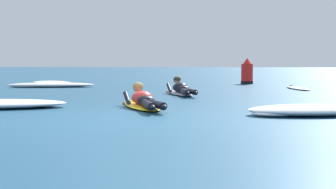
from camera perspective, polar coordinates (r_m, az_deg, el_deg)
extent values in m
plane|color=navy|center=(17.44, 1.68, 0.99)|extent=(120.00, 120.00, 0.00)
ellipsoid|color=yellow|center=(9.40, -3.14, -1.39)|extent=(1.31, 2.08, 0.07)
ellipsoid|color=yellow|center=(10.33, -4.26, -0.86)|extent=(0.27, 0.27, 0.06)
ellipsoid|color=red|center=(9.44, -3.21, -0.37)|extent=(0.61, 0.74, 0.34)
ellipsoid|color=black|center=(9.08, -2.71, -0.73)|extent=(0.42, 0.39, 0.20)
cylinder|color=black|center=(8.53, -2.43, -1.24)|extent=(0.39, 0.81, 0.14)
ellipsoid|color=black|center=(8.13, -1.96, -1.49)|extent=(0.18, 0.24, 0.08)
cylinder|color=black|center=(8.56, -1.38, -1.21)|extent=(0.47, 0.78, 0.14)
ellipsoid|color=black|center=(8.18, -0.54, -1.46)|extent=(0.18, 0.24, 0.08)
cylinder|color=black|center=(9.74, -4.91, -0.71)|extent=(0.31, 0.60, 0.35)
sphere|color=tan|center=(10.14, -5.31, -1.10)|extent=(0.09, 0.09, 0.09)
cylinder|color=black|center=(9.81, -2.36, -0.67)|extent=(0.31, 0.60, 0.35)
sphere|color=tan|center=(10.19, -2.83, -1.06)|extent=(0.09, 0.09, 0.09)
sphere|color=tan|center=(9.79, -3.67, 0.86)|extent=(0.21, 0.21, 0.21)
ellipsoid|color=#AD894C|center=(9.77, -3.65, 1.03)|extent=(0.28, 0.27, 0.16)
ellipsoid|color=silver|center=(13.17, 1.51, 0.16)|extent=(1.11, 2.09, 0.07)
ellipsoid|color=silver|center=(14.11, 0.68, 0.46)|extent=(0.24, 0.25, 0.06)
ellipsoid|color=black|center=(13.21, 1.46, 0.89)|extent=(0.60, 0.81, 0.35)
ellipsoid|color=black|center=(12.80, 1.85, 0.65)|extent=(0.41, 0.37, 0.20)
cylinder|color=black|center=(12.24, 2.05, 0.36)|extent=(0.33, 0.82, 0.14)
ellipsoid|color=black|center=(11.84, 2.37, 0.23)|extent=(0.16, 0.24, 0.08)
cylinder|color=black|center=(12.28, 2.78, 0.37)|extent=(0.42, 0.81, 0.14)
ellipsoid|color=black|center=(11.89, 3.34, 0.24)|extent=(0.16, 0.24, 0.08)
cylinder|color=black|center=(13.55, 0.20, 0.63)|extent=(0.26, 0.58, 0.34)
sphere|color=tan|center=(13.93, -0.09, 0.31)|extent=(0.09, 0.09, 0.09)
cylinder|color=black|center=(13.62, 2.04, 0.64)|extent=(0.26, 0.58, 0.34)
sphere|color=tan|center=(13.98, 1.71, 0.32)|extent=(0.09, 0.09, 0.09)
sphere|color=tan|center=(13.61, 1.09, 1.75)|extent=(0.21, 0.21, 0.21)
ellipsoid|color=#47331E|center=(13.59, 1.11, 1.87)|extent=(0.27, 0.26, 0.16)
ellipsoid|color=silver|center=(16.37, 15.47, 0.77)|extent=(0.75, 2.30, 0.07)
cube|color=#1E9EDB|center=(16.36, 15.47, 0.90)|extent=(0.22, 1.91, 0.01)
cone|color=black|center=(17.28, 14.69, 0.85)|extent=(0.11, 0.11, 0.16)
ellipsoid|color=white|center=(9.95, -16.52, -1.11)|extent=(1.21, 0.96, 0.12)
ellipsoid|color=white|center=(19.42, -13.92, 1.40)|extent=(1.98, 1.51, 0.15)
ellipsoid|color=white|center=(19.25, -12.65, 1.33)|extent=(0.80, 0.77, 0.11)
ellipsoid|color=white|center=(19.70, -15.26, 1.32)|extent=(0.79, 0.75, 0.08)
ellipsoid|color=white|center=(17.36, -13.96, 1.14)|extent=(3.13, 1.39, 0.17)
ellipsoid|color=white|center=(17.37, -11.43, 1.09)|extent=(1.14, 0.55, 0.12)
ellipsoid|color=white|center=(17.44, -16.95, 0.97)|extent=(1.11, 0.44, 0.09)
ellipsoid|color=white|center=(8.47, 16.85, -1.77)|extent=(2.37, 1.47, 0.18)
ellipsoid|color=white|center=(8.14, 12.82, -2.22)|extent=(0.90, 0.69, 0.10)
cylinder|color=red|center=(19.62, 9.55, 2.47)|extent=(0.48, 0.48, 0.82)
cone|color=red|center=(19.61, 9.56, 4.03)|extent=(0.33, 0.33, 0.24)
cylinder|color=black|center=(19.63, 9.53, 1.45)|extent=(0.50, 0.50, 0.12)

